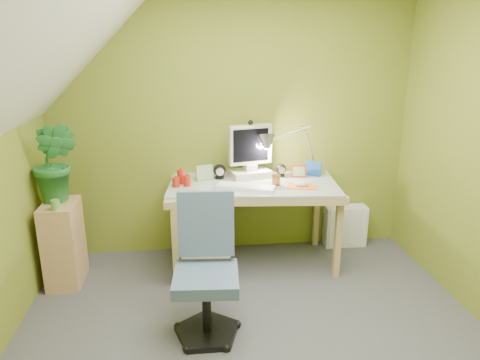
{
  "coord_description": "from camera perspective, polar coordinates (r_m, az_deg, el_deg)",
  "views": [
    {
      "loc": [
        -0.39,
        -2.26,
        1.86
      ],
      "look_at": [
        0.0,
        1.0,
        0.85
      ],
      "focal_mm": 33.0,
      "sensor_mm": 36.0,
      "label": 1
    }
  ],
  "objects": [
    {
      "name": "wall_back",
      "position": [
        3.94,
        -1.04,
        7.44
      ],
      "size": [
        3.2,
        0.01,
        2.4
      ],
      "primitive_type": "cube",
      "color": "olive",
      "rests_on": "floor"
    },
    {
      "name": "floor",
      "position": [
        2.96,
        2.46,
        -22.0
      ],
      "size": [
        3.2,
        3.2,
        0.01
      ],
      "primitive_type": "cube",
      "color": "#4A4A4F",
      "rests_on": "ground"
    },
    {
      "name": "keyboard",
      "position": [
        3.56,
        0.76,
        -0.91
      ],
      "size": [
        0.49,
        0.31,
        0.02
      ],
      "primitive_type": "cube",
      "rotation": [
        0.0,
        0.0,
        -0.38
      ],
      "color": "white",
      "rests_on": "desk"
    },
    {
      "name": "amber_tumbler",
      "position": [
        3.65,
        4.69,
        0.03
      ],
      "size": [
        0.08,
        0.08,
        0.09
      ],
      "primitive_type": "cylinder",
      "rotation": [
        0.0,
        0.0,
        -0.09
      ],
      "color": "#8D5014",
      "rests_on": "desk"
    },
    {
      "name": "photo_frame_blue",
      "position": [
        3.96,
        9.42,
        1.48
      ],
      "size": [
        0.13,
        0.1,
        0.13
      ],
      "primitive_type": "cube",
      "rotation": [
        0.0,
        0.0,
        -0.56
      ],
      "color": "#154495",
      "rests_on": "desk"
    },
    {
      "name": "mousepad",
      "position": [
        3.65,
        7.94,
        -0.77
      ],
      "size": [
        0.28,
        0.22,
        0.01
      ],
      "primitive_type": "cube",
      "rotation": [
        0.0,
        0.0,
        -0.23
      ],
      "color": "orange",
      "rests_on": "desk"
    },
    {
      "name": "photo_frame_green",
      "position": [
        3.79,
        -4.6,
        0.97
      ],
      "size": [
        0.15,
        0.07,
        0.13
      ],
      "primitive_type": "cube",
      "rotation": [
        0.0,
        0.0,
        0.35
      ],
      "color": "#9BBB80",
      "rests_on": "desk"
    },
    {
      "name": "green_cup",
      "position": [
        3.55,
        -22.77,
        -3.0
      ],
      "size": [
        0.07,
        0.07,
        0.08
      ],
      "primitive_type": "cylinder",
      "rotation": [
        0.0,
        0.0,
        0.05
      ],
      "color": "#639F42",
      "rests_on": "side_ledge"
    },
    {
      "name": "side_ledge",
      "position": [
        3.83,
        -21.82,
        -7.62
      ],
      "size": [
        0.25,
        0.39,
        0.68
      ],
      "primitive_type": "cube",
      "color": "tan",
      "rests_on": "floor"
    },
    {
      "name": "desk_lamp",
      "position": [
        3.88,
        7.96,
        5.2
      ],
      "size": [
        0.61,
        0.27,
        0.64
      ],
      "primitive_type": null,
      "rotation": [
        0.0,
        0.0,
        -0.02
      ],
      "color": "#AEAEB3",
      "rests_on": "desk"
    },
    {
      "name": "slope_ceiling",
      "position": [
        2.35,
        -22.77,
        15.54
      ],
      "size": [
        1.1,
        3.2,
        1.1
      ],
      "primitive_type": "cube",
      "color": "white",
      "rests_on": "wall_left"
    },
    {
      "name": "speaker_right",
      "position": [
        3.89,
        5.3,
        1.27
      ],
      "size": [
        0.12,
        0.12,
        0.11
      ],
      "primitive_type": null,
      "rotation": [
        0.0,
        0.0,
        0.26
      ],
      "color": "black",
      "rests_on": "desk"
    },
    {
      "name": "desk",
      "position": [
        3.83,
        1.65,
        -5.72
      ],
      "size": [
        1.46,
        0.83,
        0.75
      ],
      "primitive_type": null,
      "rotation": [
        0.0,
        0.0,
        -0.09
      ],
      "color": "tan",
      "rests_on": "floor"
    },
    {
      "name": "radiator",
      "position": [
        4.37,
        13.41,
        -5.78
      ],
      "size": [
        0.4,
        0.16,
        0.39
      ],
      "primitive_type": "cube",
      "rotation": [
        0.0,
        0.0,
        -0.01
      ],
      "color": "silver",
      "rests_on": "floor"
    },
    {
      "name": "task_chair",
      "position": [
        2.91,
        -4.42,
        -12.54
      ],
      "size": [
        0.51,
        0.51,
        0.85
      ],
      "primitive_type": null,
      "rotation": [
        0.0,
        0.0,
        -0.08
      ],
      "color": "#475A74",
      "rests_on": "floor"
    },
    {
      "name": "mouse",
      "position": [
        3.64,
        7.95,
        -0.53
      ],
      "size": [
        0.12,
        0.08,
        0.04
      ],
      "primitive_type": "ellipsoid",
      "rotation": [
        0.0,
        0.0,
        -0.04
      ],
      "color": "silver",
      "rests_on": "mousepad"
    },
    {
      "name": "potted_plant",
      "position": [
        3.66,
        -22.76,
        2.12
      ],
      "size": [
        0.41,
        0.36,
        0.63
      ],
      "primitive_type": "imported",
      "rotation": [
        0.0,
        0.0,
        -0.26
      ],
      "color": "#236B2C",
      "rests_on": "side_ledge"
    },
    {
      "name": "monitor",
      "position": [
        3.81,
        1.34,
        4.38
      ],
      "size": [
        0.44,
        0.32,
        0.55
      ],
      "primitive_type": null,
      "rotation": [
        0.0,
        0.0,
        0.24
      ],
      "color": "beige",
      "rests_on": "desk"
    },
    {
      "name": "speaker_left",
      "position": [
        3.81,
        -2.66,
        1.14
      ],
      "size": [
        0.11,
        0.11,
        0.13
      ],
      "primitive_type": null,
      "rotation": [
        0.0,
        0.0,
        0.01
      ],
      "color": "black",
      "rests_on": "desk"
    },
    {
      "name": "photo_frame_red",
      "position": [
        3.88,
        7.59,
        1.16
      ],
      "size": [
        0.13,
        0.04,
        0.11
      ],
      "primitive_type": "cube",
      "rotation": [
        0.0,
        0.0,
        -0.15
      ],
      "color": "red",
      "rests_on": "desk"
    },
    {
      "name": "candle_cluster",
      "position": [
        3.66,
        -7.65,
        0.25
      ],
      "size": [
        0.19,
        0.17,
        0.12
      ],
      "primitive_type": null,
      "rotation": [
        0.0,
        0.0,
        0.23
      ],
      "color": "#B5220F",
      "rests_on": "desk"
    }
  ]
}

